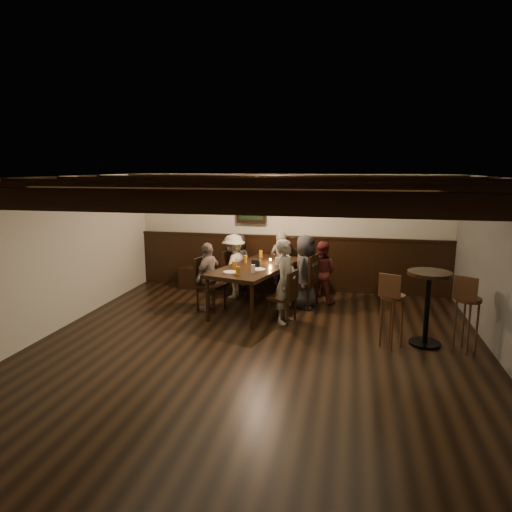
% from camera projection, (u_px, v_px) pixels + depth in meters
% --- Properties ---
extents(room, '(7.00, 7.00, 7.00)m').
position_uv_depth(room, '(265.00, 249.00, 8.31)').
color(room, black).
rests_on(room, ground).
extents(dining_table, '(1.49, 2.32, 0.80)m').
position_uv_depth(dining_table, '(257.00, 269.00, 8.18)').
color(dining_table, black).
rests_on(dining_table, floor).
extents(chair_left_near, '(0.52, 0.52, 0.93)m').
position_uv_depth(chair_left_near, '(235.00, 283.00, 8.99)').
color(chair_left_near, black).
rests_on(chair_left_near, floor).
extents(chair_left_far, '(0.54, 0.54, 0.96)m').
position_uv_depth(chair_left_far, '(210.00, 294.00, 8.20)').
color(chair_left_far, black).
rests_on(chair_left_far, floor).
extents(chair_right_near, '(0.55, 0.55, 0.99)m').
position_uv_depth(chair_right_near, '(303.00, 291.00, 8.34)').
color(chair_right_near, black).
rests_on(chair_right_near, floor).
extents(chair_right_far, '(0.49, 0.49, 0.88)m').
position_uv_depth(chair_right_far, '(284.00, 306.00, 7.56)').
color(chair_right_far, black).
rests_on(chair_right_far, floor).
extents(person_bench_left, '(0.67, 0.52, 1.20)m').
position_uv_depth(person_bench_left, '(238.00, 262.00, 9.40)').
color(person_bench_left, black).
rests_on(person_bench_left, floor).
extents(person_bench_centre, '(0.53, 0.42, 1.28)m').
position_uv_depth(person_bench_centre, '(281.00, 264.00, 9.12)').
color(person_bench_centre, gray).
rests_on(person_bench_centre, floor).
extents(person_bench_right, '(0.67, 0.58, 1.18)m').
position_uv_depth(person_bench_right, '(321.00, 272.00, 8.59)').
color(person_bench_right, maroon).
rests_on(person_bench_right, floor).
extents(person_left_near, '(0.66, 0.91, 1.26)m').
position_uv_depth(person_left_near, '(234.00, 266.00, 8.93)').
color(person_left_near, '#BBAF9E').
rests_on(person_left_near, floor).
extents(person_left_far, '(0.48, 0.77, 1.23)m').
position_uv_depth(person_left_far, '(209.00, 276.00, 8.15)').
color(person_left_far, gray).
rests_on(person_left_far, floor).
extents(person_right_near, '(0.58, 0.75, 1.34)m').
position_uv_depth(person_right_near, '(305.00, 272.00, 8.25)').
color(person_right_near, '#29282B').
rests_on(person_right_near, floor).
extents(person_right_far, '(0.45, 0.58, 1.39)m').
position_uv_depth(person_right_far, '(286.00, 281.00, 7.46)').
color(person_right_far, gray).
rests_on(person_right_far, floor).
extents(pint_a, '(0.07, 0.07, 0.14)m').
position_uv_depth(pint_a, '(261.00, 254.00, 8.89)').
color(pint_a, '#BF7219').
rests_on(pint_a, dining_table).
extents(pint_b, '(0.07, 0.07, 0.14)m').
position_uv_depth(pint_b, '(285.00, 257.00, 8.61)').
color(pint_b, '#BF7219').
rests_on(pint_b, dining_table).
extents(pint_c, '(0.07, 0.07, 0.14)m').
position_uv_depth(pint_c, '(245.00, 259.00, 8.38)').
color(pint_c, '#BF7219').
rests_on(pint_c, dining_table).
extents(pint_d, '(0.07, 0.07, 0.14)m').
position_uv_depth(pint_d, '(277.00, 261.00, 8.20)').
color(pint_d, silver).
rests_on(pint_d, dining_table).
extents(pint_e, '(0.07, 0.07, 0.14)m').
position_uv_depth(pint_e, '(234.00, 265.00, 7.86)').
color(pint_e, '#BF7219').
rests_on(pint_e, dining_table).
extents(pint_f, '(0.07, 0.07, 0.14)m').
position_uv_depth(pint_f, '(253.00, 269.00, 7.59)').
color(pint_f, silver).
rests_on(pint_f, dining_table).
extents(pint_g, '(0.07, 0.07, 0.14)m').
position_uv_depth(pint_g, '(238.00, 271.00, 7.44)').
color(pint_g, '#BF7219').
rests_on(pint_g, dining_table).
extents(plate_near, '(0.24, 0.24, 0.01)m').
position_uv_depth(plate_near, '(230.00, 272.00, 7.63)').
color(plate_near, white).
rests_on(plate_near, dining_table).
extents(plate_far, '(0.24, 0.24, 0.01)m').
position_uv_depth(plate_far, '(259.00, 269.00, 7.83)').
color(plate_far, white).
rests_on(plate_far, dining_table).
extents(condiment_caddy, '(0.15, 0.10, 0.12)m').
position_uv_depth(condiment_caddy, '(256.00, 263.00, 8.12)').
color(condiment_caddy, black).
rests_on(condiment_caddy, dining_table).
extents(candle, '(0.05, 0.05, 0.05)m').
position_uv_depth(candle, '(271.00, 262.00, 8.37)').
color(candle, beige).
rests_on(candle, dining_table).
extents(high_top_table, '(0.61, 0.61, 1.09)m').
position_uv_depth(high_top_table, '(428.00, 297.00, 6.49)').
color(high_top_table, black).
rests_on(high_top_table, floor).
extents(bar_stool_left, '(0.39, 0.40, 1.10)m').
position_uv_depth(bar_stool_left, '(391.00, 320.00, 6.46)').
color(bar_stool_left, '#3E2513').
rests_on(bar_stool_left, floor).
extents(bar_stool_right, '(0.40, 0.41, 1.10)m').
position_uv_depth(bar_stool_right, '(466.00, 324.00, 6.30)').
color(bar_stool_right, '#3E2513').
rests_on(bar_stool_right, floor).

